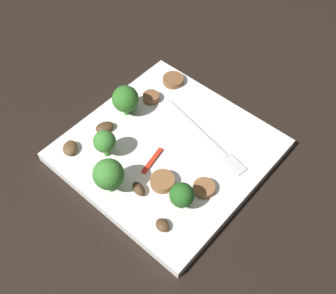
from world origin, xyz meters
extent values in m
plane|color=black|center=(0.00, 0.00, 0.00)|extent=(1.40, 1.40, 0.00)
cube|color=white|center=(0.00, 0.00, 0.01)|extent=(0.28, 0.28, 0.02)
cube|color=silver|center=(0.01, 0.06, 0.02)|extent=(0.14, 0.03, 0.00)
cube|color=silver|center=(0.10, 0.04, 0.02)|extent=(0.04, 0.02, 0.00)
cylinder|color=#296420|center=(0.08, -0.06, 0.03)|extent=(0.01, 0.01, 0.02)
sphere|color=#235B1E|center=(0.08, -0.06, 0.04)|extent=(0.03, 0.03, 0.03)
cylinder|color=#408630|center=(-0.06, -0.07, 0.03)|extent=(0.01, 0.01, 0.02)
sphere|color=#387A2D|center=(-0.06, -0.07, 0.05)|extent=(0.03, 0.03, 0.03)
cylinder|color=#347525|center=(-0.10, 0.01, 0.03)|extent=(0.01, 0.01, 0.02)
sphere|color=#2D6B23|center=(-0.10, 0.01, 0.05)|extent=(0.04, 0.04, 0.04)
cylinder|color=#408630|center=(-0.01, -0.11, 0.03)|extent=(0.01, 0.01, 0.03)
sphere|color=#387A2D|center=(-0.01, -0.11, 0.06)|extent=(0.04, 0.04, 0.04)
cylinder|color=brown|center=(0.09, -0.02, 0.02)|extent=(0.04, 0.04, 0.01)
cylinder|color=brown|center=(-0.09, 0.06, 0.02)|extent=(0.04, 0.04, 0.01)
cylinder|color=brown|center=(0.04, -0.05, 0.02)|extent=(0.05, 0.05, 0.01)
cylinder|color=brown|center=(-0.09, 0.11, 0.02)|extent=(0.05, 0.05, 0.01)
ellipsoid|color=#4C331E|center=(-0.10, -0.04, 0.02)|extent=(0.03, 0.03, 0.01)
ellipsoid|color=#4C331E|center=(0.08, -0.11, 0.02)|extent=(0.02, 0.02, 0.01)
ellipsoid|color=brown|center=(-0.11, -0.10, 0.02)|extent=(0.03, 0.04, 0.01)
ellipsoid|color=#422B19|center=(0.02, -0.09, 0.02)|extent=(0.03, 0.02, 0.01)
cube|color=red|center=(0.00, -0.04, 0.02)|extent=(0.02, 0.05, 0.00)
camera|label=1|loc=(0.25, -0.28, 0.52)|focal=44.08mm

